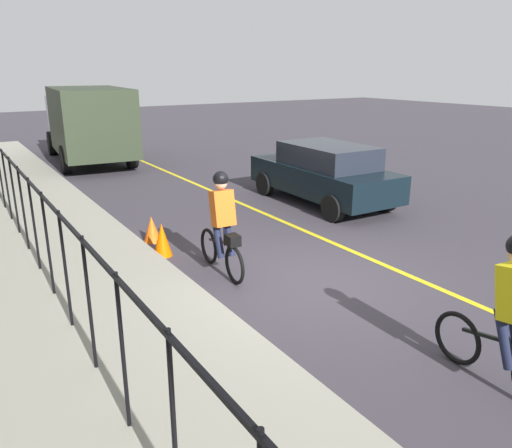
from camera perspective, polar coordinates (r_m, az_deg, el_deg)
name	(u,v)px	position (r m, az deg, el deg)	size (l,w,h in m)	color
ground_plane	(313,283)	(8.42, 6.61, -6.77)	(80.00, 80.00, 0.00)	#39343C
lane_line_centre	(381,264)	(9.44, 14.22, -4.44)	(36.00, 0.12, 0.01)	yellow
sidewalk	(112,335)	(6.97, -16.25, -12.17)	(40.00, 3.20, 0.15)	gray
iron_fence	(53,235)	(7.33, -22.28, -1.21)	(19.77, 0.04, 1.60)	black
cyclist_lead	(222,225)	(8.41, -3.90, -0.06)	(1.71, 0.38, 1.83)	black
cyclist_follow	(510,316)	(6.04, 27.22, -9.37)	(1.71, 0.38, 1.83)	black
patrol_sedan	(324,173)	(13.18, 7.81, 5.88)	(4.45, 2.01, 1.58)	black
box_truck_background	(87,121)	(19.95, -18.82, 11.14)	(6.89, 3.03, 2.78)	#283221
traffic_cone_near	(162,240)	(9.60, -10.75, -1.78)	(0.36, 0.36, 0.65)	#F55A00
traffic_cone_far	(152,229)	(10.45, -11.90, -0.57)	(0.36, 0.36, 0.54)	#F65D13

